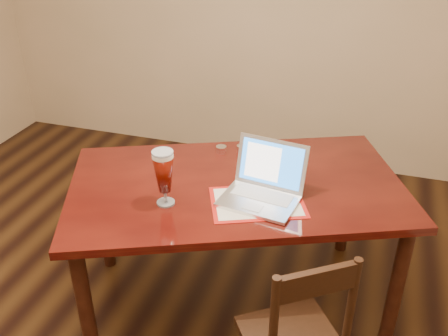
% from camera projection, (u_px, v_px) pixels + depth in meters
% --- Properties ---
extents(room_shell, '(4.51, 5.01, 2.71)m').
position_uv_depth(room_shell, '(52.00, 15.00, 1.67)').
color(room_shell, tan).
rests_on(room_shell, ground).
extents(dining_table, '(1.95, 1.56, 1.08)m').
position_uv_depth(dining_table, '(236.00, 198.00, 2.61)').
color(dining_table, '#4B100A').
rests_on(dining_table, ground).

